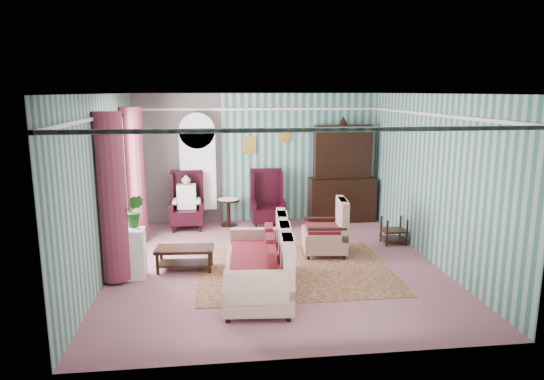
{
  "coord_description": "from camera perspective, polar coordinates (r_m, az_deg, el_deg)",
  "views": [
    {
      "loc": [
        -0.99,
        -7.87,
        2.94
      ],
      "look_at": [
        0.03,
        0.6,
        1.2
      ],
      "focal_mm": 32.0,
      "sensor_mm": 36.0,
      "label": 1
    }
  ],
  "objects": [
    {
      "name": "wingback_right",
      "position": [
        10.64,
        -0.55,
        -1.02
      ],
      "size": [
        0.76,
        0.8,
        1.25
      ],
      "primitive_type": "cube",
      "color": "black",
      "rests_on": "floor"
    },
    {
      "name": "nest_table",
      "position": [
        9.8,
        14.14,
        -4.62
      ],
      "size": [
        0.45,
        0.38,
        0.54
      ],
      "primitive_type": "cube",
      "color": "black",
      "rests_on": "floor"
    },
    {
      "name": "coffee_table",
      "position": [
        8.3,
        -10.2,
        -7.96
      ],
      "size": [
        0.99,
        0.53,
        0.39
      ],
      "primitive_type": "cube",
      "rotation": [
        0.0,
        0.0,
        -0.07
      ],
      "color": "black",
      "rests_on": "floor"
    },
    {
      "name": "potted_plant_c",
      "position": [
        8.0,
        -17.7,
        -3.13
      ],
      "size": [
        0.23,
        0.23,
        0.38
      ],
      "primitive_type": "imported",
      "rotation": [
        0.0,
        0.0,
        -0.1
      ],
      "color": "#1E571B",
      "rests_on": "plant_stand"
    },
    {
      "name": "floor",
      "position": [
        8.46,
        0.29,
        -8.78
      ],
      "size": [
        6.0,
        6.0,
        0.0
      ],
      "primitive_type": "plane",
      "color": "#9A5966",
      "rests_on": "ground"
    },
    {
      "name": "dresser_hutch",
      "position": [
        11.12,
        8.3,
        2.32
      ],
      "size": [
        1.5,
        0.56,
        2.36
      ],
      "primitive_type": "cube",
      "color": "black",
      "rests_on": "floor"
    },
    {
      "name": "bookcase",
      "position": [
        10.87,
        -8.67,
        1.77
      ],
      "size": [
        0.8,
        0.28,
        2.24
      ],
      "primitive_type": "cube",
      "color": "silver",
      "rests_on": "floor"
    },
    {
      "name": "wingback_left",
      "position": [
        10.6,
        -10.0,
        -1.25
      ],
      "size": [
        0.76,
        0.8,
        1.25
      ],
      "primitive_type": "cube",
      "color": "black",
      "rests_on": "floor"
    },
    {
      "name": "rug",
      "position": [
        8.22,
        2.66,
        -9.37
      ],
      "size": [
        3.2,
        2.6,
        0.01
      ],
      "primitive_type": "cube",
      "color": "#471C17",
      "rests_on": "floor"
    },
    {
      "name": "room_shell",
      "position": [
        8.11,
        -4.2,
        4.91
      ],
      "size": [
        5.53,
        6.02,
        2.91
      ],
      "color": "#396861",
      "rests_on": "ground"
    },
    {
      "name": "floral_armchair",
      "position": [
        8.9,
        6.19,
        -4.57
      ],
      "size": [
        0.88,
        0.92,
        0.96
      ],
      "primitive_type": "cube",
      "rotation": [
        0.0,
        0.0,
        1.48
      ],
      "color": "#C3B797",
      "rests_on": "floor"
    },
    {
      "name": "potted_plant_b",
      "position": [
        8.05,
        -15.89,
        -2.37
      ],
      "size": [
        0.32,
        0.27,
        0.53
      ],
      "primitive_type": "imported",
      "rotation": [
        0.0,
        0.0,
        -0.14
      ],
      "color": "#225B1C",
      "rests_on": "plant_stand"
    },
    {
      "name": "potted_plant_a",
      "position": [
        7.84,
        -17.3,
        -3.3
      ],
      "size": [
        0.39,
        0.35,
        0.4
      ],
      "primitive_type": "imported",
      "rotation": [
        0.0,
        0.0,
        -0.1
      ],
      "color": "#1A531C",
      "rests_on": "plant_stand"
    },
    {
      "name": "plant_stand",
      "position": [
        8.11,
        -16.64,
        -7.2
      ],
      "size": [
        0.55,
        0.35,
        0.8
      ],
      "primitive_type": "cube",
      "color": "silver",
      "rests_on": "floor"
    },
    {
      "name": "round_side_table",
      "position": [
        10.8,
        -5.12,
        -2.65
      ],
      "size": [
        0.5,
        0.5,
        0.6
      ],
      "primitive_type": "cylinder",
      "color": "black",
      "rests_on": "floor"
    },
    {
      "name": "sofa",
      "position": [
        7.19,
        -1.72,
        -8.34
      ],
      "size": [
        1.11,
        2.19,
        0.99
      ],
      "primitive_type": "cube",
      "rotation": [
        0.0,
        0.0,
        1.49
      ],
      "color": "#B9AD8F",
      "rests_on": "floor"
    },
    {
      "name": "seated_woman",
      "position": [
        10.61,
        -9.99,
        -1.44
      ],
      "size": [
        0.44,
        0.4,
        1.18
      ],
      "primitive_type": null,
      "color": "beige",
      "rests_on": "floor"
    }
  ]
}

